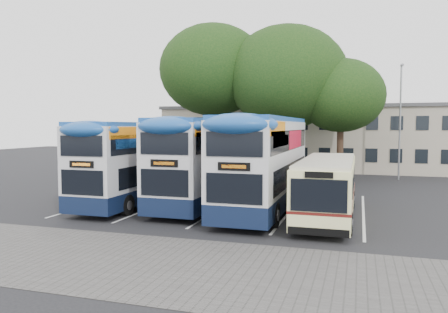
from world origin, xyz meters
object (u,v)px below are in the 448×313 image
tree_left (213,70)px  bus_dd_left (140,159)px  tree_mid (287,77)px  bus_dd_mid (208,157)px  lamp_post (400,115)px  bus_dd_right (265,159)px  bus_single (328,184)px  tree_right (341,96)px

tree_left → bus_dd_left: 14.44m
tree_mid → bus_dd_mid: tree_mid is taller
bus_dd_mid → tree_mid: bearing=79.2°
lamp_post → bus_dd_left: 21.31m
bus_dd_right → bus_dd_mid: bearing=165.2°
lamp_post → bus_dd_right: (-7.54, -15.44, -2.51)m
bus_dd_right → bus_single: bus_dd_right is taller
bus_dd_mid → bus_dd_left: bearing=-168.8°
bus_single → bus_dd_mid: bearing=164.3°
bus_dd_left → tree_mid: bearing=64.9°
tree_mid → bus_dd_right: bearing=-85.4°
tree_right → bus_dd_right: 13.68m
tree_right → bus_dd_left: (-10.20, -12.56, -4.08)m
bus_dd_left → bus_dd_right: size_ratio=0.95×
lamp_post → tree_left: bearing=-170.9°
tree_left → bus_dd_right: 16.19m
tree_right → bus_dd_left: tree_right is taller
bus_dd_left → bus_single: bus_dd_left is taller
tree_mid → tree_left: bearing=179.3°
tree_mid → bus_dd_right: (1.05, -13.01, -5.50)m
tree_right → bus_single: (0.05, -13.67, -4.97)m
tree_right → bus_dd_left: size_ratio=0.88×
bus_dd_mid → bus_dd_right: bearing=-14.8°
bus_dd_mid → bus_single: bus_dd_mid is taller
tree_left → lamp_post: bearing=9.1°
bus_dd_left → bus_dd_mid: (3.72, 0.73, 0.09)m
bus_dd_mid → tree_left: bearing=107.4°
bus_dd_mid → lamp_post: bearing=53.2°
bus_dd_right → bus_dd_left: bearing=178.8°
tree_left → bus_dd_right: bearing=-61.2°
lamp_post → bus_dd_left: (-14.62, -15.28, -2.64)m
bus_dd_right → tree_left: bearing=118.8°
lamp_post → bus_single: (-4.37, -16.39, -3.53)m
tree_left → bus_single: bearing=-53.6°
tree_mid → bus_dd_mid: size_ratio=1.10×
tree_right → bus_dd_mid: 14.07m
tree_left → bus_dd_mid: size_ratio=1.14×
lamp_post → bus_single: size_ratio=0.98×
tree_left → tree_mid: bearing=-0.7°
lamp_post → tree_mid: 9.42m
lamp_post → bus_single: 17.32m
tree_right → tree_left: bearing=177.9°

